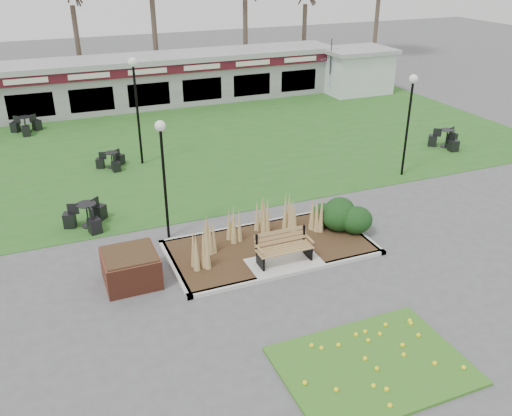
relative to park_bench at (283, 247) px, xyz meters
name	(u,v)px	position (x,y,z in m)	size (l,w,h in m)	color
ground	(286,268)	(0.00, -0.25, -0.59)	(100.00, 100.00, 0.00)	#515154
lawn	(180,145)	(0.00, 11.75, -0.58)	(34.00, 16.00, 0.02)	#255D1D
flower_bed	(373,365)	(0.00, -4.85, -0.52)	(4.20, 3.00, 0.16)	#26621C
planting_bed	(304,230)	(1.27, 1.10, -0.22)	(6.75, 3.40, 1.27)	#2F2313
park_bench	(283,247)	(0.00, 0.00, 0.00)	(1.70, 0.66, 0.93)	#A5794A
brick_planter	(131,268)	(-4.40, 0.75, -0.11)	(1.50, 1.50, 0.95)	brown
food_pavilion	(143,81)	(0.00, 19.71, 0.89)	(24.60, 3.40, 2.90)	gray
service_hut	(356,70)	(13.50, 17.75, 0.86)	(4.40, 3.40, 2.83)	silver
lamp_post_near_left	(162,154)	(-2.78, 2.95, 2.30)	(0.33, 0.33, 3.97)	black
lamp_post_near_right	(410,103)	(7.62, 4.53, 2.47)	(0.35, 0.35, 4.20)	black
lamp_post_mid_right	(135,88)	(-2.18, 10.02, 2.77)	(0.38, 0.38, 4.61)	black
bistro_set_a	(88,219)	(-5.12, 4.75, -0.29)	(1.53, 1.51, 0.84)	black
bistro_set_b	(26,127)	(-6.78, 16.69, -0.29)	(1.57, 1.38, 0.83)	black
bistro_set_c	(112,163)	(-3.49, 9.97, -0.34)	(1.30, 1.24, 0.70)	black
bistro_set_d	(446,141)	(11.69, 6.65, -0.29)	(1.58, 1.48, 0.85)	black
patio_umbrella	(330,72)	(11.39, 17.46, 0.98)	(2.57, 2.59, 2.48)	black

